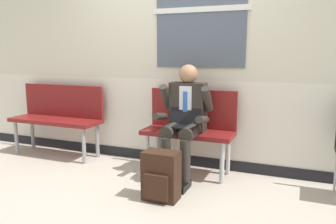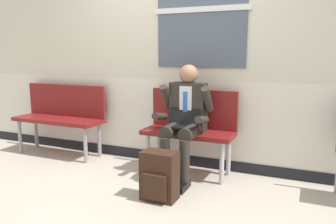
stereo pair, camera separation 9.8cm
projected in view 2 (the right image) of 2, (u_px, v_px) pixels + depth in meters
ground_plane at (149, 180)px, 3.71m from camera, size 18.00×18.00×0.00m
station_wall at (174, 56)px, 4.11m from camera, size 6.39×0.17×2.71m
bench_with_person at (190, 125)px, 3.87m from camera, size 1.04×0.42×0.97m
bench_empty at (61, 113)px, 4.62m from camera, size 1.28×0.42×0.95m
person_seated at (184, 118)px, 3.67m from camera, size 0.57×0.70×1.26m
backpack at (159, 176)px, 3.18m from camera, size 0.34×0.25×0.47m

